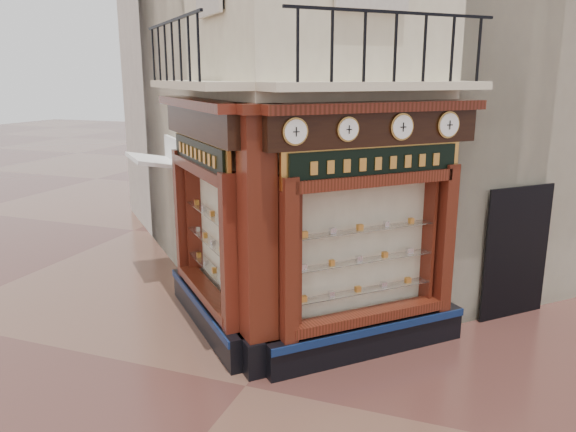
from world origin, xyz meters
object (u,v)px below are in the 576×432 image
at_px(clock_a, 295,132).
at_px(signboard_right, 376,163).
at_px(clock_b, 348,129).
at_px(awning, 161,278).
at_px(corner_pilaster, 258,247).
at_px(clock_d, 448,125).
at_px(clock_c, 402,127).
at_px(signboard_left, 199,154).

height_order(clock_a, signboard_right, clock_a).
relative_size(clock_b, awning, 0.22).
height_order(corner_pilaster, clock_d, corner_pilaster).
bearing_deg(clock_c, signboard_left, 138.00).
height_order(corner_pilaster, clock_b, corner_pilaster).
bearing_deg(corner_pilaster, signboard_left, 100.25).
bearing_deg(clock_c, awning, 117.28).
bearing_deg(signboard_left, clock_c, -132.00).
xyz_separation_m(clock_b, signboard_right, (0.31, 0.47, -0.52)).
height_order(clock_b, clock_c, clock_c).
height_order(clock_d, awning, clock_d).
bearing_deg(signboard_left, corner_pilaster, -169.75).
height_order(clock_a, signboard_left, clock_a).
xyz_separation_m(clock_a, signboard_left, (-2.04, 1.04, -0.52)).
distance_m(clock_a, signboard_left, 2.35).
bearing_deg(clock_c, clock_a, 180.00).
height_order(corner_pilaster, signboard_right, corner_pilaster).
relative_size(clock_a, awning, 0.24).
bearing_deg(clock_d, signboard_left, 146.33).
bearing_deg(clock_c, signboard_right, 162.52).
bearing_deg(awning, clock_b, -161.40).
bearing_deg(signboard_right, clock_d, -5.26).
height_order(signboard_left, signboard_right, signboard_right).
xyz_separation_m(clock_b, signboard_left, (-2.61, 0.47, -0.52)).
xyz_separation_m(clock_c, signboard_left, (-3.25, -0.17, -0.52)).
distance_m(clock_b, clock_d, 1.75).
distance_m(corner_pilaster, signboard_right, 2.12).
xyz_separation_m(clock_a, clock_c, (1.21, 1.21, -0.00)).
bearing_deg(signboard_left, signboard_right, -135.00).
bearing_deg(corner_pilaster, clock_c, -11.49).
height_order(clock_c, clock_d, clock_d).
height_order(clock_c, signboard_left, clock_c).
height_order(clock_d, signboard_right, clock_d).
relative_size(clock_b, clock_d, 0.86).
xyz_separation_m(corner_pilaster, signboard_left, (-1.46, 1.01, 1.15)).
bearing_deg(signboard_right, clock_c, -17.48).
bearing_deg(clock_d, corner_pilaster, 171.77).
bearing_deg(clock_d, clock_c, -180.00).
bearing_deg(clock_c, clock_b, 180.00).
bearing_deg(clock_d, clock_a, 180.00).
distance_m(corner_pilaster, clock_d, 3.42).
height_order(clock_b, awning, clock_b).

